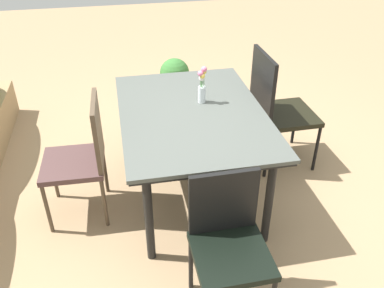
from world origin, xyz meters
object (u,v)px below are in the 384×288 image
(chair_near_right, at_px, (276,105))
(flower_vase, at_px, (202,85))
(potted_plant, at_px, (175,81))
(chair_end_left, at_px, (228,239))
(chair_far_side, at_px, (83,153))
(dining_table, at_px, (192,120))

(chair_near_right, xyz_separation_m, flower_vase, (-0.19, 0.67, 0.33))
(flower_vase, distance_m, potted_plant, 1.58)
(chair_near_right, height_order, potted_plant, chair_near_right)
(chair_end_left, height_order, potted_plant, chair_end_left)
(chair_far_side, height_order, flower_vase, flower_vase)
(flower_vase, xyz_separation_m, potted_plant, (1.46, -0.02, -0.61))
(chair_near_right, xyz_separation_m, chair_end_left, (-1.32, 0.77, -0.06))
(chair_end_left, relative_size, potted_plant, 1.63)
(chair_near_right, relative_size, chair_far_side, 1.10)
(chair_end_left, xyz_separation_m, potted_plant, (2.59, -0.12, -0.22))
(chair_far_side, bearing_deg, chair_end_left, -139.05)
(chair_far_side, relative_size, flower_vase, 3.29)
(flower_vase, height_order, potted_plant, flower_vase)
(chair_end_left, xyz_separation_m, chair_far_side, (0.96, 0.79, 0.02))
(chair_far_side, xyz_separation_m, flower_vase, (0.17, -0.89, 0.37))
(dining_table, relative_size, potted_plant, 2.73)
(dining_table, distance_m, flower_vase, 0.26)
(flower_vase, bearing_deg, chair_far_side, 100.63)
(chair_far_side, relative_size, potted_plant, 1.76)
(potted_plant, bearing_deg, chair_near_right, -152.82)
(chair_near_right, height_order, flower_vase, flower_vase)
(chair_far_side, bearing_deg, flower_vase, -77.65)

